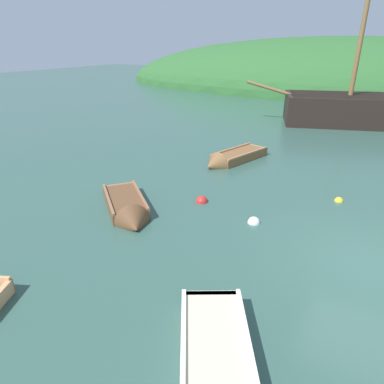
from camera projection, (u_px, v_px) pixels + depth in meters
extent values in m
plane|color=#33564C|center=(371.00, 264.00, 8.22)|extent=(120.00, 120.00, 0.00)
ellipsoid|color=#2D602D|center=(333.00, 88.00, 39.30)|extent=(54.10, 24.39, 11.11)
cube|color=black|center=(383.00, 117.00, 21.80)|extent=(12.88, 7.59, 2.62)
cylinder|color=olive|center=(269.00, 88.00, 22.45)|extent=(2.87, 1.11, 0.97)
cylinder|color=olive|center=(364.00, 21.00, 19.95)|extent=(0.28, 0.28, 8.47)
cube|color=brown|center=(125.00, 204.00, 11.05)|extent=(2.57, 2.42, 0.45)
cone|color=brown|center=(134.00, 225.00, 9.74)|extent=(1.16, 1.20, 1.05)
cube|color=#8E6242|center=(119.00, 188.00, 12.03)|extent=(0.74, 0.83, 0.32)
cube|color=#8E6242|center=(127.00, 204.00, 10.62)|extent=(0.80, 0.89, 0.05)
cube|color=#8E6242|center=(122.00, 194.00, 11.35)|extent=(0.80, 0.89, 0.05)
cube|color=#8E6242|center=(108.00, 199.00, 10.78)|extent=(1.87, 1.61, 0.07)
cube|color=#8E6242|center=(140.00, 194.00, 11.11)|extent=(1.87, 1.61, 0.07)
cube|color=beige|center=(215.00, 356.00, 5.65)|extent=(2.31, 2.85, 0.51)
cube|color=white|center=(211.00, 300.00, 6.77)|extent=(0.95, 0.62, 0.36)
cube|color=white|center=(218.00, 372.00, 5.15)|extent=(1.00, 0.68, 0.05)
cube|color=white|center=(214.00, 326.00, 5.99)|extent=(1.00, 0.68, 0.05)
cube|color=white|center=(183.00, 344.00, 5.53)|extent=(1.36, 2.27, 0.07)
cube|color=white|center=(249.00, 343.00, 5.54)|extent=(1.36, 2.27, 0.07)
cube|color=brown|center=(239.00, 157.00, 15.53)|extent=(1.85, 3.02, 0.47)
cone|color=brown|center=(213.00, 166.00, 14.41)|extent=(1.18, 0.97, 1.02)
cube|color=#AE7B4F|center=(257.00, 149.00, 16.36)|extent=(0.96, 0.40, 0.33)
cube|color=#AE7B4F|center=(233.00, 155.00, 15.15)|extent=(1.00, 0.46, 0.05)
cube|color=#AE7B4F|center=(246.00, 151.00, 15.77)|extent=(1.00, 0.46, 0.05)
cube|color=#AE7B4F|center=(231.00, 149.00, 15.75)|extent=(0.88, 2.68, 0.07)
cube|color=#AE7B4F|center=(248.00, 154.00, 15.10)|extent=(0.88, 2.68, 0.07)
sphere|color=red|center=(202.00, 202.00, 11.43)|extent=(0.40, 0.40, 0.40)
sphere|color=yellow|center=(339.00, 201.00, 11.46)|extent=(0.29, 0.29, 0.29)
sphere|color=white|center=(254.00, 223.00, 10.10)|extent=(0.37, 0.37, 0.37)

